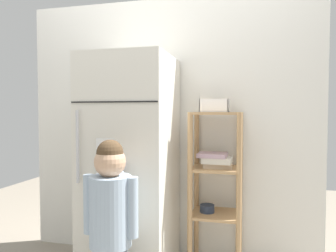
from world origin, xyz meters
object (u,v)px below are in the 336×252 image
object	(u,v)px
pantry_shelf_unit	(216,176)
child_standing	(111,210)
refrigerator	(131,166)
fruit_bin	(215,107)

from	to	relation	value
pantry_shelf_unit	child_standing	bearing A→B (deg)	-128.99
refrigerator	pantry_shelf_unit	xyz separation A→B (m)	(0.59, 0.14, -0.07)
pantry_shelf_unit	refrigerator	bearing A→B (deg)	-166.75
child_standing	pantry_shelf_unit	world-z (taller)	pantry_shelf_unit
fruit_bin	pantry_shelf_unit	bearing A→B (deg)	-31.06
pantry_shelf_unit	fruit_bin	bearing A→B (deg)	148.94
refrigerator	pantry_shelf_unit	world-z (taller)	refrigerator
child_standing	fruit_bin	distance (m)	1.02
refrigerator	child_standing	xyz separation A→B (m)	(0.07, -0.51, -0.17)
pantry_shelf_unit	fruit_bin	size ratio (longest dim) A/B	5.82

